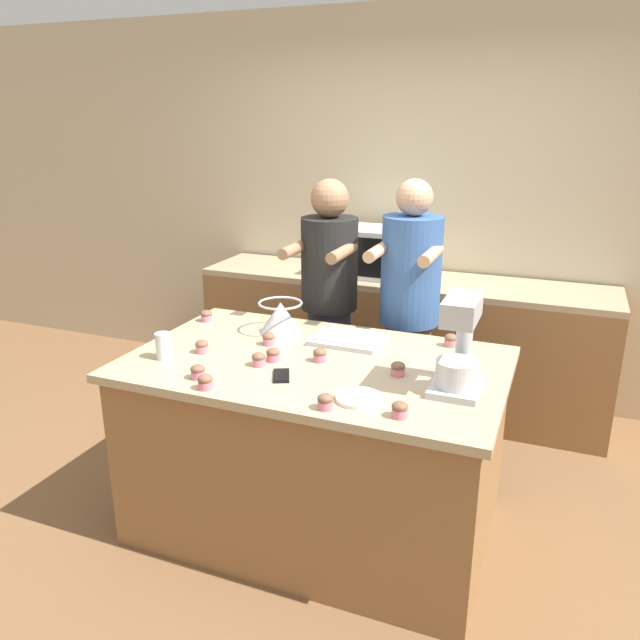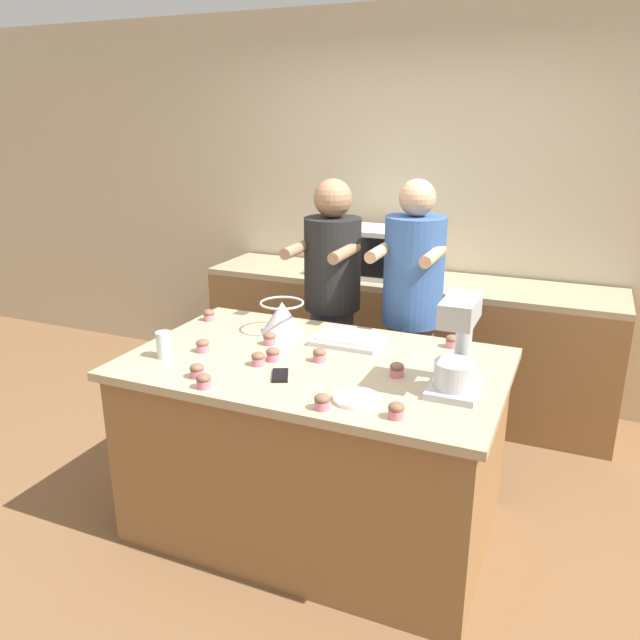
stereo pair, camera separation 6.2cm
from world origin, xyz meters
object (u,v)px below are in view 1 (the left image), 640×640
Objects in this scene: baking_tray at (348,338)px; cupcake_7 at (273,354)px; cupcake_2 at (325,401)px; person_right at (409,321)px; cell_phone at (281,376)px; drinking_glass at (163,346)px; cupcake_4 at (198,372)px; cupcake_10 at (398,369)px; cupcake_11 at (205,382)px; cupcake_6 at (259,359)px; cupcake_3 at (206,316)px; cupcake_8 at (269,339)px; cupcake_0 at (451,340)px; cupcake_9 at (202,346)px; cupcake_5 at (320,355)px; microwave_oven at (376,252)px; stand_mixer at (459,350)px; person_left at (329,312)px; cupcake_1 at (400,409)px; small_plate at (359,398)px; mixing_bowl at (281,316)px.

baking_tray is 0.44m from cupcake_7.
person_right is at bearing 89.35° from cupcake_2.
drinking_glass is at bearing -178.95° from cell_phone.
cupcake_4 and cupcake_7 have the same top height.
cupcake_10 is 1.00× the size of cupcake_11.
cupcake_6 reaches higher than baking_tray.
cupcake_3 and cupcake_8 have the same top height.
cupcake_0 and cupcake_9 have the same top height.
cupcake_5 reaches higher than cell_phone.
cupcake_10 is at bearing -42.89° from baking_tray.
cupcake_10 is (0.58, 0.05, 0.00)m from cupcake_7.
cupcake_2 is 0.84m from cupcake_9.
microwave_oven is 1.35m from cupcake_0.
microwave_oven is 1.58m from cupcake_5.
stand_mixer is (0.42, -0.87, 0.20)m from person_right.
person_left is 0.84m from cupcake_5.
cupcake_1 is 0.40m from cupcake_10.
drinking_glass is 0.51m from cupcake_8.
cupcake_11 is at bearing -42.88° from cupcake_4.
cupcake_0 is at bearing 26.14° from cupcake_9.
cupcake_7 is 0.37m from cupcake_9.
stand_mixer reaches higher than cell_phone.
baking_tray is 5.43× the size of cupcake_1.
stand_mixer reaches higher than drinking_glass.
small_plate is at bearing -74.77° from microwave_oven.
baking_tray is 0.81m from cupcake_4.
cupcake_3 and cupcake_5 have the same top height.
mixing_bowl reaches higher than cupcake_7.
cupcake_11 is at bearing -135.68° from cell_phone.
microwave_oven is at bearing 93.92° from cell_phone.
small_plate is 0.16m from cupcake_2.
drinking_glass is 1.98× the size of cupcake_8.
small_plate is (0.27, -0.62, -0.01)m from baking_tray.
cupcake_10 is (0.72, -0.32, -0.06)m from mixing_bowl.
microwave_oven is 3.42× the size of cell_phone.
cupcake_2 is 1.00× the size of cupcake_8.
cupcake_1 and cupcake_9 have the same top height.
cupcake_9 is at bearing -146.06° from baking_tray.
cupcake_3 reaches higher than baking_tray.
person_left is at bearing 87.15° from cupcake_11.
cupcake_8 is (-0.84, -0.32, 0.00)m from cupcake_0.
mixing_bowl reaches higher than cell_phone.
cupcake_6 reaches higher than small_plate.
cupcake_7 is 1.00× the size of cupcake_8.
cupcake_8 is at bearing -159.24° from cupcake_0.
cupcake_7 is 0.58m from cupcake_10.
cupcake_7 is 0.22m from cupcake_8.
cupcake_2 is at bearing -36.82° from cell_phone.
drinking_glass reaches higher than cupcake_1.
cupcake_4 is at bearing -139.30° from cupcake_0.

